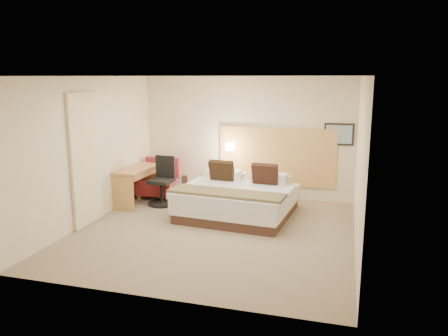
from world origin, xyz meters
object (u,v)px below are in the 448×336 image
(desk, at_px, (137,175))
(bed, at_px, (238,198))
(side_table, at_px, (183,194))
(lounge_chair, at_px, (159,182))
(desk_chair, at_px, (163,185))

(desk, bearing_deg, bed, -5.03)
(side_table, bearing_deg, lounge_chair, 141.44)
(bed, xyz_separation_m, desk, (-2.30, 0.20, 0.28))
(bed, height_order, lounge_chair, bed)
(desk, bearing_deg, side_table, -1.42)
(lounge_chair, bearing_deg, desk, -110.01)
(bed, relative_size, lounge_chair, 2.60)
(side_table, xyz_separation_m, desk_chair, (-0.49, 0.10, 0.15))
(bed, distance_m, desk_chair, 1.77)
(bed, xyz_separation_m, side_table, (-1.25, 0.18, -0.06))
(bed, height_order, desk_chair, desk_chair)
(bed, height_order, side_table, bed)
(desk, relative_size, desk_chair, 1.25)
(side_table, bearing_deg, bed, -8.02)
(lounge_chair, distance_m, desk_chair, 0.64)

